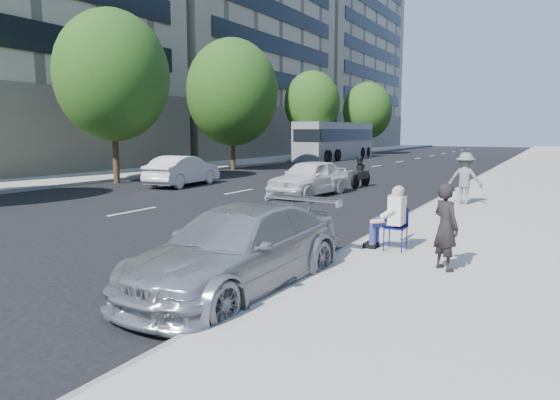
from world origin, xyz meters
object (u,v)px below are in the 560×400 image
Objects in this scene: white_sedan_mid at (183,171)px; bus at (336,141)px; jogger at (465,178)px; pedestrian_woman at (446,227)px; parked_sedan at (238,249)px; motorcycle at (360,173)px; seated_protester at (391,214)px; white_sedan_near at (309,178)px.

white_sedan_mid is 0.35× the size of bus.
jogger is 1.13× the size of pedestrian_woman.
pedestrian_woman is 0.35× the size of white_sedan_mid.
parked_sedan is 15.35m from motorcycle.
jogger is at bearing -44.04° from pedestrian_woman.
bus is at bearing 114.74° from seated_protester.
pedestrian_woman is (1.03, -8.39, -0.09)m from jogger.
white_sedan_mid is at bearing -2.38° from jogger.
seated_protester reaches higher than white_sedan_near.
parked_sedan is 15.94m from white_sedan_mid.
seated_protester is 0.11× the size of bus.
seated_protester reaches higher than white_sedan_mid.
white_sedan_near is (-6.94, 8.96, -0.19)m from pedestrian_woman.
parked_sedan is (-1.71, -10.64, -0.33)m from jogger.
white_sedan_near is at bearing 170.78° from white_sedan_mid.
pedestrian_woman is at bearing 98.94° from jogger.
white_sedan_mid is at bearing -82.61° from bus.
jogger is 0.40× the size of white_sedan_mid.
white_sedan_near is 2.03× the size of motorcycle.
white_sedan_mid is 2.08× the size of motorcycle.
bus reaches higher than parked_sedan.
jogger is at bearing 169.75° from white_sedan_mid.
pedestrian_woman is (1.25, -1.01, 0.03)m from seated_protester.
parked_sedan is at bearing 127.38° from white_sedan_mid.
motorcycle is (7.48, 3.36, -0.06)m from white_sedan_mid.
motorcycle is at bearing -37.93° from jogger.
jogger is 5.94m from white_sedan_near.
jogger reaches higher than parked_sedan.
motorcycle is at bearing 105.25° from parked_sedan.
seated_protester is 0.77× the size of jogger.
white_sedan_near is at bearing 112.74° from parked_sedan.
bus is at bearing -89.90° from white_sedan_mid.
motorcycle is 23.12m from bus.
pedestrian_woman is 37.25m from bus.
motorcycle reaches higher than white_sedan_near.
pedestrian_woman reaches higher than seated_protester.
parked_sedan is at bearing -114.59° from seated_protester.
pedestrian_woman is 11.33m from white_sedan_near.
motorcycle is at bearing 112.91° from seated_protester.
motorcycle reaches higher than white_sedan_mid.
jogger reaches higher than seated_protester.
jogger is 6.75m from motorcycle.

